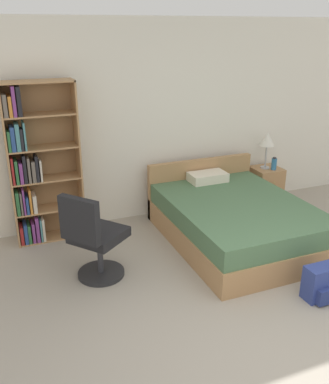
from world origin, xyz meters
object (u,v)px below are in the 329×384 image
(office_chair, at_px, (94,239))
(table_lamp, at_px, (267,140))
(backpack_blue, at_px, (322,284))
(bed, at_px, (234,219))
(water_bottle, at_px, (274,164))
(nightstand, at_px, (265,185))
(bookshelf, at_px, (35,168))

(office_chair, xyz_separation_m, table_lamp, (2.82, 1.12, 0.49))
(office_chair, xyz_separation_m, backpack_blue, (1.94, -1.16, -0.30))
(bed, bearing_deg, water_bottle, 35.11)
(nightstand, height_order, table_lamp, table_lamp)
(bookshelf, bearing_deg, table_lamp, -0.48)
(bookshelf, bearing_deg, bed, -22.50)
(table_lamp, height_order, backpack_blue, table_lamp)
(bookshelf, bearing_deg, backpack_blue, -44.71)
(bookshelf, distance_m, water_bottle, 3.31)
(office_chair, bearing_deg, water_bottle, 19.37)
(nightstand, relative_size, table_lamp, 1.00)
(nightstand, relative_size, backpack_blue, 1.57)
(office_chair, height_order, water_bottle, office_chair)
(bookshelf, relative_size, nightstand, 3.57)
(office_chair, bearing_deg, bookshelf, 108.94)
(office_chair, height_order, table_lamp, table_lamp)
(bed, relative_size, water_bottle, 11.18)
(bed, xyz_separation_m, backpack_blue, (0.14, -1.40, -0.11))
(backpack_blue, bearing_deg, office_chair, 149.12)
(nightstand, bearing_deg, bookshelf, 179.38)
(backpack_blue, bearing_deg, bed, 95.86)
(table_lamp, height_order, water_bottle, table_lamp)
(water_bottle, bearing_deg, office_chair, -160.63)
(office_chair, bearing_deg, table_lamp, 21.75)
(bed, relative_size, nightstand, 3.84)
(nightstand, bearing_deg, backpack_blue, -111.82)
(bookshelf, height_order, backpack_blue, bookshelf)
(nightstand, xyz_separation_m, backpack_blue, (-0.91, -2.28, -0.11))
(office_chair, height_order, backpack_blue, office_chair)
(office_chair, xyz_separation_m, nightstand, (2.85, 1.12, -0.20))
(office_chair, relative_size, table_lamp, 1.83)
(bookshelf, xyz_separation_m, office_chair, (0.40, -1.15, -0.46))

